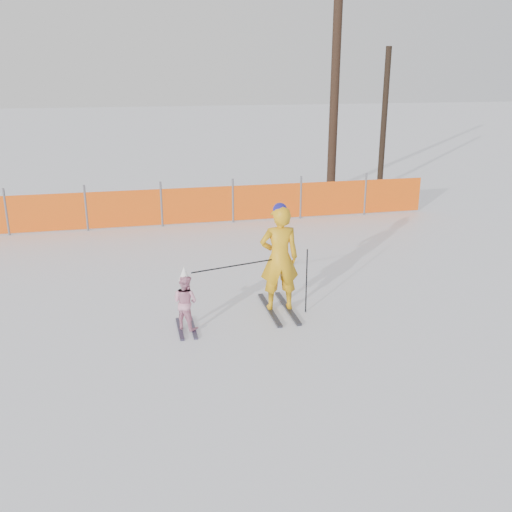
{
  "coord_description": "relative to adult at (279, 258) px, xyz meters",
  "views": [
    {
      "loc": [
        -2.13,
        -8.9,
        4.18
      ],
      "look_at": [
        0.0,
        0.5,
        1.0
      ],
      "focal_mm": 40.0,
      "sensor_mm": 36.0,
      "label": 1
    }
  ],
  "objects": [
    {
      "name": "adult",
      "position": [
        0.0,
        0.0,
        0.0
      ],
      "size": [
        0.73,
        1.49,
        1.99
      ],
      "color": "black",
      "rests_on": "ground"
    },
    {
      "name": "child",
      "position": [
        -1.72,
        -0.44,
        -0.49
      ],
      "size": [
        0.58,
        0.86,
        1.12
      ],
      "color": "black",
      "rests_on": "ground"
    },
    {
      "name": "ground",
      "position": [
        -0.38,
        -0.31,
        -1.0
      ],
      "size": [
        120.0,
        120.0,
        0.0
      ],
      "primitive_type": "plane",
      "color": "white",
      "rests_on": "ground"
    },
    {
      "name": "safety_fence",
      "position": [
        -1.85,
        6.31,
        -0.44
      ],
      "size": [
        15.8,
        0.06,
        1.25
      ],
      "color": "#595960",
      "rests_on": "ground"
    },
    {
      "name": "ski_poles",
      "position": [
        -0.29,
        -0.21,
        -0.18
      ],
      "size": [
        2.07,
        0.4,
        1.19
      ],
      "color": "black",
      "rests_on": "ground"
    },
    {
      "name": "tree_trunks",
      "position": [
        5.09,
        10.07,
        2.37
      ],
      "size": [
        2.16,
        0.31,
        7.3
      ],
      "color": "black",
      "rests_on": "ground"
    }
  ]
}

